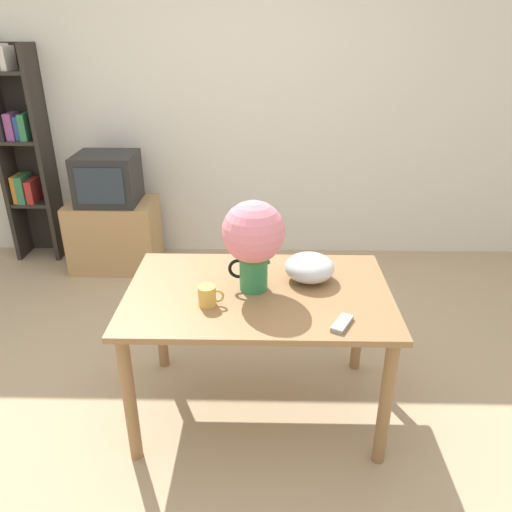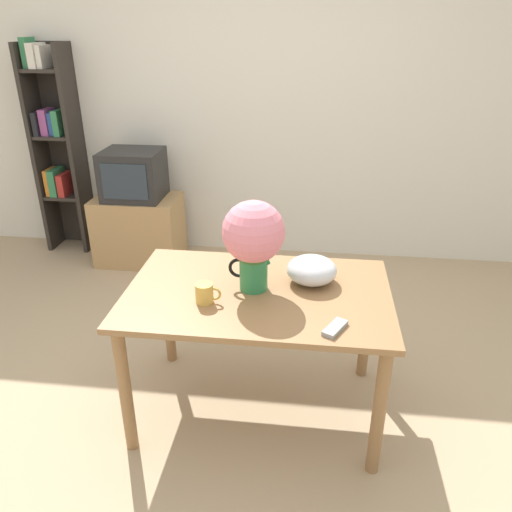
# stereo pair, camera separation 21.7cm
# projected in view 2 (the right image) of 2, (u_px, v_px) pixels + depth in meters

# --- Properties ---
(ground_plane) EXTENTS (12.00, 12.00, 0.00)m
(ground_plane) POSITION_uv_depth(u_px,v_px,m) (218.00, 395.00, 2.81)
(ground_plane) COLOR tan
(wall_back) EXTENTS (8.00, 0.05, 2.60)m
(wall_back) POSITION_uv_depth(u_px,v_px,m) (260.00, 103.00, 4.07)
(wall_back) COLOR silver
(wall_back) RESTS_ON ground_plane
(table) EXTENTS (1.28, 0.83, 0.72)m
(table) POSITION_uv_depth(u_px,v_px,m) (258.00, 309.00, 2.46)
(table) COLOR olive
(table) RESTS_ON ground_plane
(flower_vase) EXTENTS (0.30, 0.30, 0.45)m
(flower_vase) POSITION_uv_depth(u_px,v_px,m) (253.00, 238.00, 2.33)
(flower_vase) COLOR #2D844C
(flower_vase) RESTS_ON table
(coffee_mug) EXTENTS (0.12, 0.08, 0.10)m
(coffee_mug) POSITION_uv_depth(u_px,v_px,m) (206.00, 293.00, 2.30)
(coffee_mug) COLOR gold
(coffee_mug) RESTS_ON table
(white_bowl) EXTENTS (0.25, 0.25, 0.13)m
(white_bowl) POSITION_uv_depth(u_px,v_px,m) (312.00, 270.00, 2.47)
(white_bowl) COLOR silver
(white_bowl) RESTS_ON table
(remote_control) EXTENTS (0.12, 0.15, 0.02)m
(remote_control) POSITION_uv_depth(u_px,v_px,m) (335.00, 328.00, 2.10)
(remote_control) COLOR #999999
(remote_control) RESTS_ON table
(tv_stand) EXTENTS (0.70, 0.45, 0.57)m
(tv_stand) POSITION_uv_depth(u_px,v_px,m) (139.00, 230.00, 4.27)
(tv_stand) COLOR tan
(tv_stand) RESTS_ON ground_plane
(tv_set) EXTENTS (0.47, 0.42, 0.40)m
(tv_set) POSITION_uv_depth(u_px,v_px,m) (133.00, 175.00, 4.07)
(tv_set) COLOR black
(tv_set) RESTS_ON tv_stand
(bookshelf) EXTENTS (0.38, 0.27, 1.79)m
(bookshelf) POSITION_uv_depth(u_px,v_px,m) (57.00, 143.00, 4.28)
(bookshelf) COLOR #2D2823
(bookshelf) RESTS_ON ground_plane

